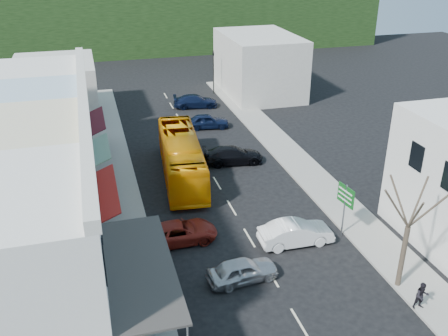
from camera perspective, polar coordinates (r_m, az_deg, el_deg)
ground at (r=32.10m, az=2.91°, el=-7.97°), size 120.00×120.00×0.00m
sidewalk_left at (r=39.50m, az=-12.13°, el=-1.66°), size 3.00×52.00×0.15m
sidewalk_right at (r=42.71m, az=8.28°, el=0.77°), size 3.00×52.00×0.15m
shopfront_row at (r=33.49m, az=-20.56°, el=-0.37°), size 8.25×30.00×8.00m
distant_block_left at (r=54.48m, az=-18.62°, el=8.40°), size 8.00×10.00×6.00m
distant_block_right at (r=60.48m, az=4.00°, el=11.71°), size 8.00×12.00×7.00m
hillside at (r=91.44m, az=-11.47°, el=17.94°), size 80.00×26.00×14.00m
bus at (r=39.32m, az=-4.90°, el=1.10°), size 3.58×11.78×3.10m
car_silver at (r=28.15m, az=2.13°, el=-11.58°), size 4.56×2.25×1.40m
car_white at (r=31.46m, az=8.20°, el=-7.46°), size 4.43×1.87×1.40m
car_red at (r=31.48m, az=-5.17°, el=-7.27°), size 4.65×2.03×1.40m
car_black_near at (r=41.83m, az=1.06°, el=1.45°), size 4.66×2.27×1.40m
car_navy_mid at (r=49.65m, az=-1.90°, el=5.35°), size 4.61×2.39×1.40m
car_navy_far at (r=55.93m, az=-3.28°, el=7.63°), size 4.70×2.42×1.40m
pedestrian_left at (r=30.51m, az=-12.52°, el=-8.32°), size 0.47×0.64×1.70m
pedestrian_right at (r=27.89m, az=21.71°, el=-13.30°), size 0.74×0.51×1.70m
direction_sign at (r=32.29m, az=13.56°, el=-4.76°), size 0.60×1.67×3.60m
street_tree at (r=27.60m, az=20.29°, el=-6.35°), size 3.76×3.76×7.65m
traffic_signal at (r=60.55m, az=-1.21°, el=10.89°), size 0.74×1.14×5.17m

